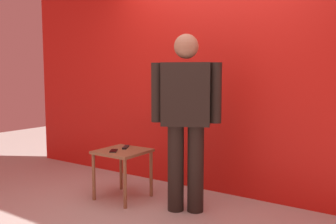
% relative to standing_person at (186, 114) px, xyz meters
% --- Properties ---
extents(back_wall_red, '(5.88, 0.12, 3.27)m').
position_rel_standing_person_xyz_m(back_wall_red, '(-0.10, 0.74, 0.67)').
color(back_wall_red, red).
rests_on(back_wall_red, ground_plane).
extents(standing_person, '(0.66, 0.41, 1.72)m').
position_rel_standing_person_xyz_m(standing_person, '(0.00, 0.00, 0.00)').
color(standing_person, black).
rests_on(standing_person, ground_plane).
extents(side_table, '(0.50, 0.50, 0.53)m').
position_rel_standing_person_xyz_m(side_table, '(-0.75, -0.07, -0.52)').
color(side_table, olive).
rests_on(side_table, ground_plane).
extents(cell_phone, '(0.14, 0.16, 0.01)m').
position_rel_standing_person_xyz_m(cell_phone, '(-0.79, -0.17, -0.43)').
color(cell_phone, black).
rests_on(cell_phone, side_table).
extents(tv_remote, '(0.12, 0.17, 0.02)m').
position_rel_standing_person_xyz_m(tv_remote, '(-0.79, 0.03, -0.42)').
color(tv_remote, black).
rests_on(tv_remote, side_table).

